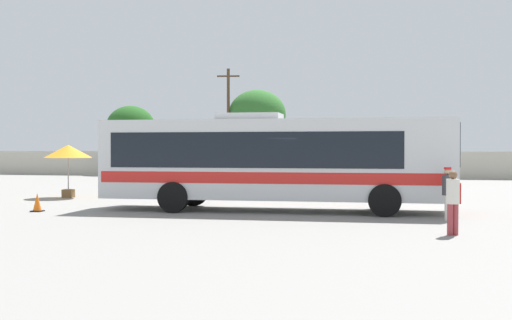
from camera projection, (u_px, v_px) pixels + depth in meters
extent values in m
plane|color=gray|center=(308.00, 191.00, 31.07)|extent=(300.00, 300.00, 0.00)
cube|color=#B2AD9E|center=(337.00, 165.00, 45.44)|extent=(80.00, 0.30, 1.95)
cube|color=silver|center=(275.00, 159.00, 21.28)|extent=(12.00, 3.09, 2.69)
cube|color=black|center=(258.00, 150.00, 21.38)|extent=(9.86, 3.02, 1.18)
cube|color=red|center=(275.00, 176.00, 21.29)|extent=(11.76, 3.10, 0.38)
cube|color=#19212D|center=(455.00, 145.00, 20.18)|extent=(0.14, 2.29, 1.40)
cube|color=red|center=(455.00, 191.00, 20.21)|extent=(0.17, 2.50, 0.65)
cube|color=#B2B2B2|center=(250.00, 117.00, 21.41)|extent=(2.26, 1.50, 0.24)
cylinder|color=black|center=(383.00, 195.00, 21.83)|extent=(1.05, 0.35, 1.04)
cylinder|color=black|center=(385.00, 200.00, 19.43)|extent=(1.05, 0.35, 1.04)
cylinder|color=black|center=(194.00, 192.00, 23.10)|extent=(1.05, 0.35, 1.04)
cylinder|color=black|center=(173.00, 197.00, 20.69)|extent=(1.05, 0.35, 1.04)
cylinder|color=silver|center=(448.00, 208.00, 18.40)|extent=(0.14, 0.14, 0.77)
cylinder|color=silver|center=(447.00, 208.00, 18.27)|extent=(0.14, 0.14, 0.77)
cylinder|color=#38383D|center=(448.00, 185.00, 18.33)|extent=(0.38, 0.38, 0.61)
sphere|color=tan|center=(448.00, 171.00, 18.32)|extent=(0.21, 0.21, 0.21)
cylinder|color=red|center=(448.00, 168.00, 18.32)|extent=(0.22, 0.22, 0.06)
cylinder|color=#99383D|center=(455.00, 219.00, 15.33)|extent=(0.15, 0.15, 0.78)
cylinder|color=#99383D|center=(450.00, 220.00, 15.29)|extent=(0.15, 0.15, 0.78)
cylinder|color=silver|center=(453.00, 191.00, 15.30)|extent=(0.43, 0.43, 0.62)
sphere|color=brown|center=(453.00, 175.00, 15.29)|extent=(0.21, 0.21, 0.21)
cylinder|color=gray|center=(68.00, 172.00, 27.07)|extent=(0.05, 0.05, 2.27)
cone|color=orange|center=(68.00, 151.00, 27.06)|extent=(2.05, 2.05, 0.56)
cube|color=brown|center=(68.00, 193.00, 27.09)|extent=(0.49, 0.49, 0.36)
cube|color=silver|center=(142.00, 169.00, 44.83)|extent=(4.44, 2.07, 0.66)
cube|color=black|center=(139.00, 161.00, 44.86)|extent=(2.49, 1.80, 0.54)
cylinder|color=black|center=(163.00, 173.00, 45.49)|extent=(0.65, 0.26, 0.64)
cylinder|color=black|center=(155.00, 174.00, 43.75)|extent=(0.65, 0.26, 0.64)
cylinder|color=black|center=(128.00, 173.00, 45.93)|extent=(0.65, 0.26, 0.64)
cylinder|color=black|center=(119.00, 174.00, 44.19)|extent=(0.65, 0.26, 0.64)
cube|color=navy|center=(214.00, 170.00, 43.72)|extent=(4.46, 1.98, 0.60)
cube|color=black|center=(211.00, 162.00, 43.77)|extent=(2.48, 1.76, 0.49)
cylinder|color=black|center=(236.00, 174.00, 44.22)|extent=(0.65, 0.25, 0.64)
cylinder|color=black|center=(229.00, 175.00, 42.52)|extent=(0.65, 0.25, 0.64)
cylinder|color=black|center=(201.00, 174.00, 44.94)|extent=(0.65, 0.25, 0.64)
cylinder|color=black|center=(192.00, 175.00, 43.24)|extent=(0.65, 0.25, 0.64)
cube|color=slate|center=(288.00, 171.00, 42.11)|extent=(4.47, 2.06, 0.66)
cube|color=black|center=(291.00, 162.00, 42.06)|extent=(2.50, 1.80, 0.54)
cylinder|color=black|center=(266.00, 176.00, 41.47)|extent=(0.65, 0.26, 0.64)
cylinder|color=black|center=(270.00, 175.00, 43.21)|extent=(0.65, 0.26, 0.64)
cylinder|color=black|center=(306.00, 176.00, 41.02)|extent=(0.65, 0.26, 0.64)
cylinder|color=black|center=(308.00, 175.00, 42.76)|extent=(0.65, 0.26, 0.64)
cylinder|color=#4C3823|center=(228.00, 122.00, 49.46)|extent=(0.24, 0.24, 8.56)
cube|color=#473321|center=(228.00, 76.00, 49.39)|extent=(1.80, 0.41, 0.12)
cylinder|color=brown|center=(131.00, 159.00, 51.32)|extent=(0.32, 0.32, 2.63)
ellipsoid|color=#23561E|center=(131.00, 126.00, 51.27)|extent=(3.97, 3.97, 3.38)
cylinder|color=brown|center=(257.00, 155.00, 50.39)|extent=(0.32, 0.32, 3.32)
ellipsoid|color=#2D6628|center=(257.00, 114.00, 50.33)|extent=(4.69, 4.69, 3.98)
cube|color=black|center=(37.00, 211.00, 21.04)|extent=(0.36, 0.36, 0.04)
cone|color=orange|center=(37.00, 202.00, 21.03)|extent=(0.28, 0.28, 0.60)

